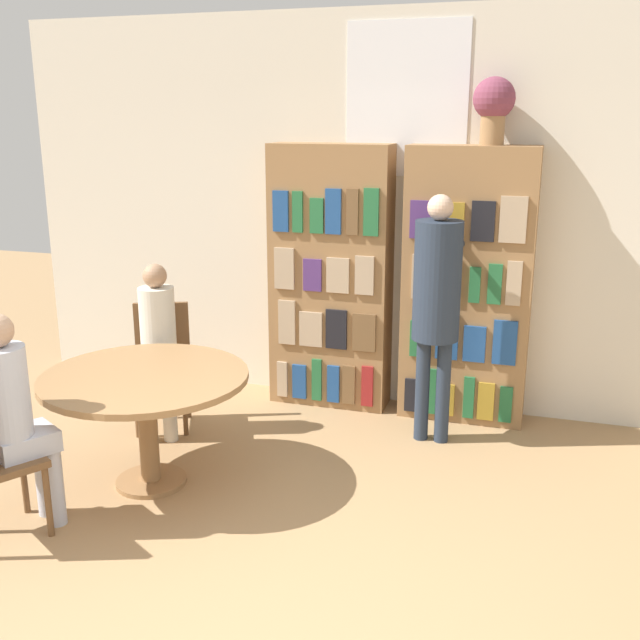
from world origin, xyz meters
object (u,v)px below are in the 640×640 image
object	(u,v)px
seated_reader_right	(14,409)
librarian_standing	(437,293)
flower_vase	(494,104)
bookshelf_right	(467,287)
reading_table	(146,392)
seated_reader_left	(158,340)
chair_left_side	(162,358)
bookshelf_left	(331,278)

from	to	relation	value
seated_reader_right	librarian_standing	bearing A→B (deg)	73.76
flower_vase	seated_reader_right	xyz separation A→B (m)	(-2.24, -2.37, -1.60)
bookshelf_right	reading_table	bearing A→B (deg)	-135.65
bookshelf_right	reading_table	distance (m)	2.44
bookshelf_right	flower_vase	size ratio (longest dim) A/B	4.45
bookshelf_right	seated_reader_left	world-z (taller)	bookshelf_right
chair_left_side	librarian_standing	size ratio (longest dim) A/B	0.52
librarian_standing	bookshelf_right	bearing A→B (deg)	74.00
flower_vase	chair_left_side	xyz separation A→B (m)	(-2.22, -0.80, -1.80)
reading_table	bookshelf_right	bearing A→B (deg)	44.35
bookshelf_left	flower_vase	size ratio (longest dim) A/B	4.45
bookshelf_left	bookshelf_right	size ratio (longest dim) A/B	1.00
chair_left_side	seated_reader_left	bearing A→B (deg)	90.00
seated_reader_right	librarian_standing	world-z (taller)	librarian_standing
bookshelf_left	bookshelf_right	xyz separation A→B (m)	(1.05, 0.00, -0.00)
bookshelf_left	seated_reader_right	distance (m)	2.61
chair_left_side	librarian_standing	world-z (taller)	librarian_standing
seated_reader_right	librarian_standing	distance (m)	2.74
bookshelf_left	seated_reader_left	xyz separation A→B (m)	(-0.99, -0.96, -0.31)
flower_vase	bookshelf_left	bearing A→B (deg)	-179.76
flower_vase	seated_reader_left	size ratio (longest dim) A/B	0.37
bookshelf_left	flower_vase	world-z (taller)	flower_vase
bookshelf_right	reading_table	xyz separation A→B (m)	(-1.72, -1.68, -0.40)
reading_table	librarian_standing	xyz separation A→B (m)	(1.58, 1.18, 0.46)
librarian_standing	flower_vase	bearing A→B (deg)	62.88
seated_reader_left	librarian_standing	size ratio (longest dim) A/B	0.71
flower_vase	seated_reader_left	world-z (taller)	flower_vase
seated_reader_right	bookshelf_right	bearing A→B (deg)	78.58
bookshelf_right	flower_vase	bearing A→B (deg)	2.39
bookshelf_left	chair_left_side	size ratio (longest dim) A/B	2.25
bookshelf_right	seated_reader_left	bearing A→B (deg)	-154.67
reading_table	seated_reader_right	bearing A→B (deg)	-120.51
bookshelf_left	seated_reader_right	world-z (taller)	bookshelf_left
seated_reader_left	librarian_standing	xyz separation A→B (m)	(1.89, 0.46, 0.38)
flower_vase	seated_reader_right	world-z (taller)	flower_vase
reading_table	chair_left_side	size ratio (longest dim) A/B	1.39
flower_vase	chair_left_side	distance (m)	2.97
seated_reader_left	seated_reader_right	xyz separation A→B (m)	(-0.09, -1.40, 0.01)
bookshelf_left	reading_table	world-z (taller)	bookshelf_left
seated_reader_left	librarian_standing	world-z (taller)	librarian_standing
flower_vase	librarian_standing	size ratio (longest dim) A/B	0.26
seated_reader_right	seated_reader_left	bearing A→B (deg)	116.94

